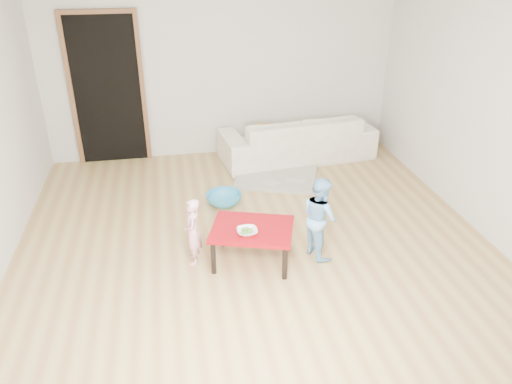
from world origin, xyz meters
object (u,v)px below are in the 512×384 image
object	(u,v)px
red_table	(252,245)
bowl	(247,232)
sofa	(297,137)
basin	(224,199)
child_pink	(193,232)
child_blue	(320,217)

from	to	relation	value
red_table	bowl	size ratio (longest dim) A/B	4.01
sofa	basin	xyz separation A→B (m)	(-1.24, -1.24, -0.25)
bowl	sofa	bearing A→B (deg)	65.67
red_table	basin	bearing A→B (deg)	95.83
child_pink	child_blue	size ratio (longest dim) A/B	0.81
basin	child_blue	bearing A→B (deg)	-56.58
child_pink	bowl	bearing A→B (deg)	72.26
sofa	child_pink	world-z (taller)	child_pink
bowl	basin	distance (m)	1.41
red_table	basin	world-z (taller)	red_table
sofa	basin	bearing A→B (deg)	37.95
sofa	child_pink	size ratio (longest dim) A/B	3.16
basin	red_table	bearing A→B (deg)	-84.17
red_table	child_blue	bearing A→B (deg)	1.53
child_pink	sofa	bearing A→B (deg)	149.10
red_table	child_blue	size ratio (longest dim) A/B	0.92
child_blue	bowl	bearing A→B (deg)	84.24
basin	child_pink	bearing A→B (deg)	-111.01
sofa	basin	world-z (taller)	sofa
basin	sofa	bearing A→B (deg)	44.99
sofa	red_table	size ratio (longest dim) A/B	2.80
child_pink	red_table	bearing A→B (deg)	84.22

